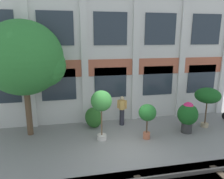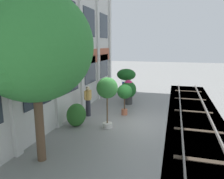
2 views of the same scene
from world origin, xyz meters
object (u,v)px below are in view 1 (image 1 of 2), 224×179
Objects in this scene: potted_plant_glazed_jar at (188,115)px; resident_by_doorway at (122,110)px; potted_plant_tall_urn at (101,103)px; potted_plant_terracotta_small at (208,96)px; broadleaf_tree at (24,60)px; potted_plant_low_pan at (147,114)px; topiary_hedge at (94,118)px.

resident_by_doorway reaches higher than potted_plant_glazed_jar.
potted_plant_terracotta_small is at bearing 3.64° from potted_plant_tall_urn.
broadleaf_tree is 3.36× the size of resident_by_doorway.
potted_plant_low_pan is 1.54× the size of topiary_hedge.
potted_plant_tall_urn is at bearing -81.96° from topiary_hedge.
potted_plant_tall_urn is 4.43m from potted_plant_glazed_jar.
potted_plant_tall_urn is 5.70m from potted_plant_terracotta_small.
broadleaf_tree is at bearing -176.26° from topiary_hedge.
potted_plant_low_pan is 2.27m from potted_plant_glazed_jar.
topiary_hedge is at bearing 3.74° from broadleaf_tree.
potted_plant_terracotta_small reaches higher than resident_by_doorway.
potted_plant_glazed_jar is 3.39m from resident_by_doorway.
broadleaf_tree reaches higher than potted_plant_low_pan.
broadleaf_tree reaches higher than resident_by_doorway.
resident_by_doorway is (-0.75, 1.85, -0.36)m from potted_plant_low_pan.
broadleaf_tree is 5.53m from resident_by_doorway.
potted_plant_low_pan is 0.72× the size of potted_plant_tall_urn.
potted_plant_low_pan is at bearing 45.48° from resident_by_doorway.
topiary_hedge is (-1.57, -0.04, -0.33)m from resident_by_doorway.
broadleaf_tree reaches higher than potted_plant_tall_urn.
topiary_hedge is at bearing 98.04° from potted_plant_tall_urn.
potted_plant_tall_urn is at bearing -20.40° from broadleaf_tree.
potted_plant_tall_urn is at bearing 170.84° from potted_plant_low_pan.
broadleaf_tree is 3.23× the size of potted_plant_low_pan.
potted_plant_tall_urn reaches higher than potted_plant_glazed_jar.
potted_plant_terracotta_small is 1.31× the size of resident_by_doorway.
potted_plant_terracotta_small is (3.58, 0.70, 0.47)m from potted_plant_low_pan.
potted_plant_tall_urn is at bearing 178.88° from potted_plant_glazed_jar.
broadleaf_tree is 6.24m from potted_plant_low_pan.
resident_by_doorway is (-4.33, 1.15, -0.83)m from potted_plant_terracotta_small.
topiary_hedge is (-5.89, 1.11, -1.16)m from potted_plant_terracotta_small.
potted_plant_tall_urn is 1.11× the size of potted_plant_terracotta_small.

